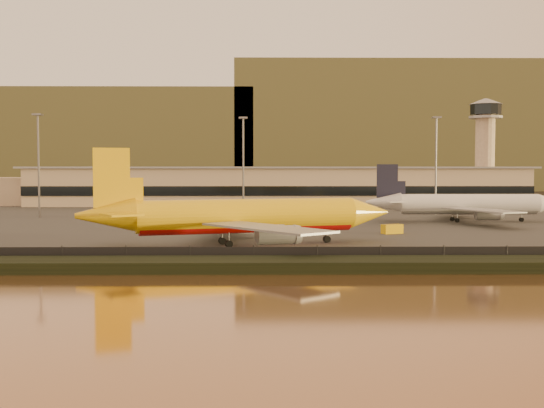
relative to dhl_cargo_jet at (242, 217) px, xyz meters
The scene contains 12 objects.
ground 12.25m from the dhl_cargo_jet, 44.46° to the right, with size 900.00×900.00×0.00m, color black.
embankment 26.50m from the dhl_cargo_jet, 72.05° to the right, with size 320.00×7.00×1.40m, color black.
tarmac 87.57m from the dhl_cargo_jet, 84.70° to the left, with size 320.00×220.00×0.20m, color #2D2D2D.
perimeter_fence 22.68m from the dhl_cargo_jet, 68.90° to the right, with size 300.00×0.05×2.20m, color black.
terminal_building 117.82m from the dhl_cargo_jet, 93.14° to the left, with size 202.00×25.00×12.60m.
control_tower 146.73m from the dhl_cargo_jet, 57.61° to the left, with size 11.20×11.20×35.50m.
apron_light_masts 71.78m from the dhl_cargo_jet, 71.02° to the left, with size 152.20×12.20×25.40m.
distant_hills 333.39m from the dhl_cargo_jet, 92.18° to the left, with size 470.00×160.00×70.00m.
dhl_cargo_jet is the anchor object (origin of this frame).
white_narrowbody_jet 67.76m from the dhl_cargo_jet, 43.69° to the left, with size 44.99×44.09×12.97m.
gse_vehicle_yellow 33.28m from the dhl_cargo_jet, 35.02° to the left, with size 3.84×1.73×1.73m, color #E6B30C.
gse_vehicle_white 21.14m from the dhl_cargo_jet, 88.73° to the left, with size 3.84×1.73×1.73m, color white.
Camera 1 is at (-4.77, -98.11, 12.26)m, focal length 45.00 mm.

